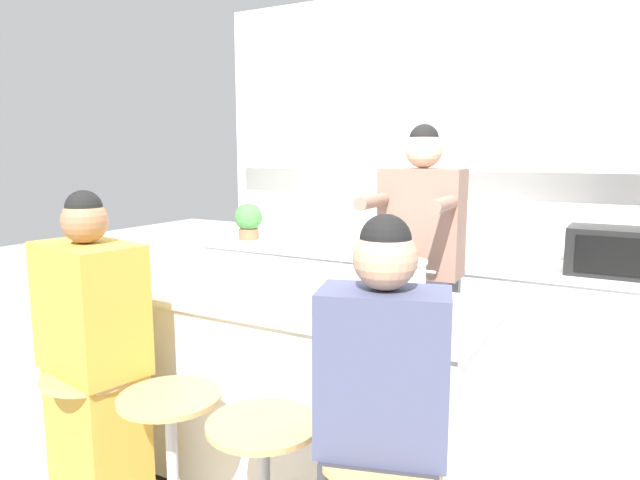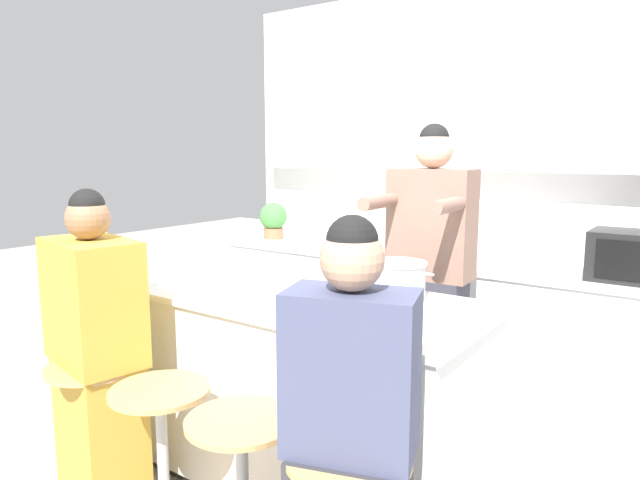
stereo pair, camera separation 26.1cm
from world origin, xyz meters
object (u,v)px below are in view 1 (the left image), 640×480
coffee_cup_near (408,317)px  bar_stool_leftmost (95,441)px  bar_stool_center_left (173,468)px  person_seated_near (382,459)px  kitchen_island (312,392)px  person_cooking (420,286)px  potted_plant (249,220)px  person_wrapped_blanket (94,370)px  fruit_bowl (320,275)px  cooking_pot (397,278)px  microwave (621,252)px

coffee_cup_near → bar_stool_leftmost: bearing=-158.3°
bar_stool_center_left → person_seated_near: size_ratio=0.48×
kitchen_island → person_seated_near: person_seated_near is taller
bar_stool_center_left → person_seated_near: person_seated_near is taller
person_cooking → potted_plant: 1.82m
person_wrapped_blanket → kitchen_island: bearing=55.9°
bar_stool_center_left → coffee_cup_near: bearing=31.3°
fruit_bowl → kitchen_island: bearing=-67.2°
person_wrapped_blanket → coffee_cup_near: (1.22, 0.43, 0.30)m
cooking_pot → person_wrapped_blanket: bearing=-139.6°
cooking_pot → microwave: microwave is taller
person_cooking → microwave: bearing=32.2°
kitchen_island → bar_stool_center_left: (-0.21, -0.69, -0.09)m
person_seated_near → potted_plant: 2.95m
person_seated_near → fruit_bowl: (-0.76, 0.95, 0.31)m
bar_stool_center_left → microwave: microwave is taller
cooking_pot → coffee_cup_near: bearing=-63.0°
person_cooking → coffee_cup_near: bearing=-75.5°
kitchen_island → person_wrapped_blanket: (-0.67, -0.66, 0.20)m
bar_stool_leftmost → fruit_bowl: fruit_bowl is taller
person_wrapped_blanket → fruit_bowl: size_ratio=8.36×
cooking_pot → fruit_bowl: bearing=168.5°
person_wrapped_blanket → person_cooking: bearing=67.7°
bar_stool_leftmost → person_wrapped_blanket: size_ratio=0.47×
coffee_cup_near → person_seated_near: bearing=-78.7°
potted_plant → microwave: bearing=-0.9°
bar_stool_center_left → microwave: (1.41, 2.07, 0.65)m
bar_stool_leftmost → person_cooking: bearing=57.7°
person_wrapped_blanket → microwave: bearing=59.1°
person_cooking → fruit_bowl: (-0.38, -0.44, 0.10)m
cooking_pot → coffee_cup_near: size_ratio=2.96×
person_seated_near → cooking_pot: person_seated_near is taller
potted_plant → fruit_bowl: bearing=-41.3°
kitchen_island → cooking_pot: 0.67m
person_cooking → person_wrapped_blanket: bearing=-126.5°
potted_plant → bar_stool_center_left: bearing=-60.5°
cooking_pot → bar_stool_leftmost: bearing=-137.5°
microwave → potted_plant: bearing=179.1°
person_seated_near → coffee_cup_near: (-0.09, 0.43, 0.32)m
bar_stool_leftmost → coffee_cup_near: bearing=21.7°
kitchen_island → bar_stool_center_left: bearing=-107.4°
person_seated_near → bar_stool_center_left: bearing=164.5°
bar_stool_leftmost → fruit_bowl: (0.52, 0.99, 0.58)m
potted_plant → bar_stool_leftmost: bearing=-70.1°
person_cooking → coffee_cup_near: size_ratio=14.26×
kitchen_island → bar_stool_center_left: kitchen_island is taller
kitchen_island → bar_stool_leftmost: (-0.64, -0.70, -0.09)m
bar_stool_leftmost → person_seated_near: 1.31m
person_cooking → coffee_cup_near: 1.00m
person_wrapped_blanket → cooking_pot: 1.36m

